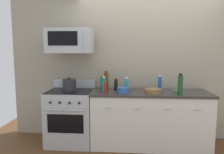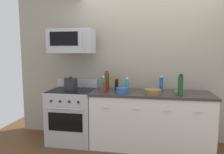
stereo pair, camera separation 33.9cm
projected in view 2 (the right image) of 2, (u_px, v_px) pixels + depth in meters
The scene contains 17 objects.
ground_plane at pixel (150, 147), 3.48m from camera, with size 6.03×6.03×0.00m, color brown.
back_wall at pixel (151, 64), 3.71m from camera, with size 5.02×0.10×2.70m, color #9E937F.
counter_unit at pixel (150, 120), 3.42m from camera, with size 1.93×0.66×0.92m.
range_oven at pixel (73, 115), 3.66m from camera, with size 0.76×0.69×1.07m.
microwave at pixel (72, 41), 3.55m from camera, with size 0.74×0.44×0.40m.
bottle_olive_oil at pixel (104, 82), 3.64m from camera, with size 0.07×0.07×0.26m.
bottle_wine_amber at pixel (107, 81), 3.52m from camera, with size 0.08×0.08×0.33m.
bottle_dish_soap at pixel (127, 85), 3.40m from camera, with size 0.07×0.07×0.23m.
bottle_soda_blue at pixel (161, 84), 3.41m from camera, with size 0.06×0.06×0.26m.
bottle_wine_green at pixel (181, 86), 3.06m from camera, with size 0.07×0.07×0.33m.
bottle_hot_sauce_red at pixel (104, 88), 3.27m from camera, with size 0.04×0.04×0.20m.
bottle_sparkling_teal at pixel (103, 85), 3.35m from camera, with size 0.07×0.07×0.27m.
bottle_soy_sauce_dark at pixel (117, 85), 3.51m from camera, with size 0.06×0.06×0.21m.
bowl_green_glaze at pixel (179, 93), 3.20m from camera, with size 0.12×0.12×0.05m.
bowl_wooden_salad at pixel (153, 91), 3.24m from camera, with size 0.27×0.27×0.07m.
bowl_blue_mixing at pixel (122, 90), 3.28m from camera, with size 0.19×0.19×0.09m.
stockpot at pixel (71, 84), 3.54m from camera, with size 0.23×0.23×0.23m.
Camera 2 is at (-0.04, -3.37, 1.57)m, focal length 33.45 mm.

